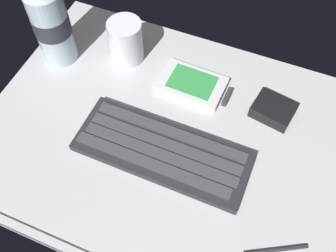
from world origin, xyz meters
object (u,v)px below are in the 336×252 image
Objects in this scene: charger_block at (273,110)px; juice_cup at (126,43)px; water_bottle at (50,20)px; keyboard at (163,151)px; handheld_device at (195,85)px; stylus_pen at (276,249)px.

juice_cup is at bearing 175.43° from charger_block.
keyboard is at bearing -24.91° from water_bottle.
handheld_device is at bearing 5.36° from water_bottle.
juice_cup reaches higher than charger_block.
juice_cup is at bearing 130.63° from keyboard.
juice_cup reaches higher than handheld_device.
water_bottle is at bearing -159.02° from juice_cup.
water_bottle is 42.56cm from charger_block.
keyboard is at bearing -135.03° from charger_block.
keyboard is 20.98cm from charger_block.
water_bottle is at bearing 127.58° from stylus_pen.
juice_cup is 1.21× the size of charger_block.
keyboard is 22.86cm from juice_cup.
handheld_device is 31.55cm from stylus_pen.
handheld_device is 1.37× the size of stylus_pen.
handheld_device is 14.70cm from charger_block.
handheld_device is at bearing 179.08° from charger_block.
stylus_pen is (36.12, -25.47, -3.56)cm from juice_cup.
keyboard is 3.06× the size of stylus_pen.
handheld_device is 1.53× the size of juice_cup.
keyboard is 3.42× the size of juice_cup.
keyboard is 22.92cm from stylus_pen.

